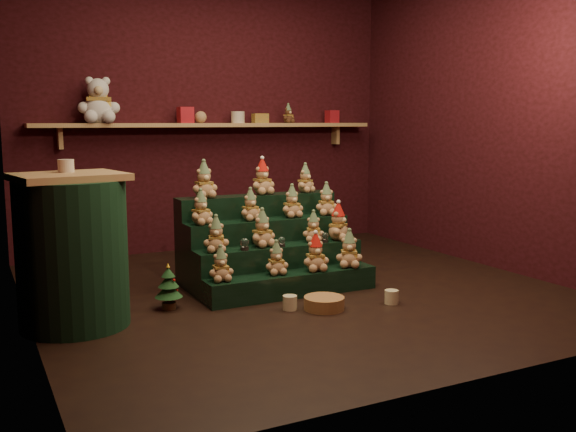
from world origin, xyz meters
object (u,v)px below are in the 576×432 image
mini_christmas_tree (169,287)px  mug_left (290,303)px  snow_globe_c (325,237)px  white_bear (98,94)px  riser_tier_front (292,284)px  snow_globe_a (245,244)px  wicker_basket (324,303)px  snow_globe_b (282,242)px  brown_bear (288,114)px  side_table (72,252)px  mug_right (391,297)px

mini_christmas_tree → mug_left: 0.88m
snow_globe_c → white_bear: 2.58m
mini_christmas_tree → white_bear: bearing=92.6°
riser_tier_front → white_bear: bearing=118.1°
snow_globe_a → white_bear: size_ratio=0.18×
wicker_basket → white_bear: (-1.08, 2.38, 1.54)m
snow_globe_b → snow_globe_a: bearing=180.0°
riser_tier_front → wicker_basket: 0.43m
riser_tier_front → white_bear: 2.67m
snow_globe_a → brown_bear: size_ratio=0.47×
riser_tier_front → wicker_basket: bearing=-85.3°
riser_tier_front → snow_globe_b: snow_globe_b is taller
snow_globe_a → mug_left: (0.14, -0.49, -0.36)m
side_table → brown_bear: brown_bear is taller
wicker_basket → brown_bear: (0.92, 2.38, 1.38)m
snow_globe_b → snow_globe_c: size_ratio=0.93×
riser_tier_front → wicker_basket: riser_tier_front is taller
snow_globe_c → mug_right: bearing=-75.9°
wicker_basket → brown_bear: bearing=68.9°
snow_globe_c → brown_bear: bearing=72.2°
white_bear → side_table: bearing=-98.7°
snow_globe_b → wicker_basket: size_ratio=0.27×
mini_christmas_tree → white_bear: (-0.08, 1.87, 1.43)m
brown_bear → mug_right: bearing=-113.4°
side_table → mini_christmas_tree: bearing=-1.8°
side_table → wicker_basket: side_table is taller
white_bear → brown_bear: 2.00m
side_table → mini_christmas_tree: side_table is taller
snow_globe_c → wicker_basket: bearing=-120.2°
snow_globe_b → white_bear: bearing=119.8°
mug_left → wicker_basket: 0.25m
riser_tier_front → brown_bear: bearing=64.0°
snow_globe_b → mug_right: snow_globe_b is taller
mini_christmas_tree → snow_globe_c: bearing=3.4°
snow_globe_b → mug_right: size_ratio=0.77×
mug_left → wicker_basket: mug_left is taller
snow_globe_c → white_bear: bearing=128.4°
side_table → wicker_basket: size_ratio=3.47×
mini_christmas_tree → white_bear: size_ratio=0.63×
snow_globe_c → brown_bear: brown_bear is taller
snow_globe_c → snow_globe_b: bearing=180.0°
riser_tier_front → mug_right: (0.55, -0.53, -0.04)m
side_table → brown_bear: size_ratio=5.02×
snow_globe_c → wicker_basket: 0.77m
brown_bear → snow_globe_b: bearing=-132.6°
snow_globe_a → side_table: size_ratio=0.09×
mug_right → white_bear: bearing=122.7°
snow_globe_a → snow_globe_b: size_ratio=1.21×
mini_christmas_tree → brown_bear: brown_bear is taller
riser_tier_front → mug_left: riser_tier_front is taller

